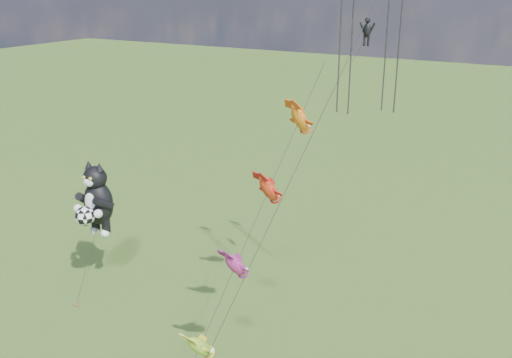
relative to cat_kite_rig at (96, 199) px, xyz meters
The scene contains 3 objects.
cat_kite_rig is the anchor object (origin of this frame).
fish_windsock_rig 16.02m from the cat_kite_rig, 13.97° to the right, with size 2.36×15.85×18.11m.
parafoil_rig 22.85m from the cat_kite_rig, ahead, with size 6.31×16.75×24.48m.
Camera 1 is at (23.93, -20.85, 22.72)m, focal length 40.00 mm.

